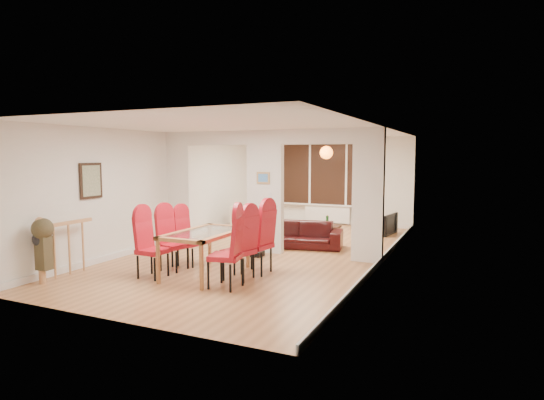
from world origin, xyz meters
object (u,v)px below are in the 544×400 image
Objects in this scene: bottle at (327,221)px; bowl at (326,225)px; dining_chair_la at (153,246)px; dining_chair_lc at (190,239)px; dining_table at (206,253)px; armchair at (246,217)px; coffee_table at (321,229)px; dining_chair_lb at (174,241)px; person at (258,201)px; dining_chair_rb at (239,246)px; television at (387,224)px; dining_chair_ra at (225,251)px; dining_chair_rc at (256,240)px; sofa at (298,234)px.

bottle is 0.12m from bowl.
dining_chair_la is 1.07× the size of dining_chair_lc.
dining_table is 1.52× the size of dining_chair_la.
dining_chair_lc is 4.05m from armchair.
coffee_table is 3.39× the size of bottle.
dining_chair_lb is 0.64× the size of person.
dining_chair_lc reaches higher than coffee_table.
dining_chair_rb is (0.64, 0.00, 0.18)m from dining_table.
dining_chair_lb is at bearing 160.90° from television.
dining_chair_lc is at bearing -107.13° from bottle.
person is 1.76× the size of television.
dining_chair_lc reaches higher than bottle.
dining_chair_la is 1.13× the size of coffee_table.
dining_chair_rb is 4.80m from bowl.
dining_chair_ra is at bearing -36.49° from dining_table.
dining_chair_rc reaches higher than dining_table.
armchair is (-0.81, 4.93, -0.17)m from dining_chair_la.
dining_chair_rb is 4.88m from coffee_table.
dining_chair_la is 3.68m from sofa.
dining_chair_ra reaches higher than sofa.
dining_chair_lc is 3.57× the size of bottle.
dining_chair_rc is (1.40, -0.00, 0.08)m from dining_chair_lc.
dining_chair_ra is at bearing -73.16° from dining_chair_rb.
dining_chair_ra is at bearing 14.93° from person.
sofa is at bearing 103.09° from dining_chair_rb.
dining_chair_lb is 1.10× the size of coffee_table.
dining_chair_rc is (1.47, 0.98, 0.04)m from dining_chair_la.
dining_table is 4.86m from bottle.
dining_chair_rb is 0.57× the size of sofa.
dining_chair_rc is (0.09, 0.48, 0.02)m from dining_chair_rb.
dining_chair_la is 5.48m from bowl.
bottle is (0.67, 4.82, -0.02)m from dining_table.
armchair is 3.81m from television.
bowl is at bearing -122.84° from bottle.
coffee_table is at bearing 165.35° from bottle.
dining_chair_lb is at bearing -153.59° from dining_chair_rc.
television is at bearing 23.09° from bottle.
dining_chair_lc is at bearing -10.24° from armchair.
dining_table is 0.66m from dining_chair_rb.
armchair is at bearing 101.15° from dining_chair_ra.
dining_chair_rc reaches higher than bottle.
dining_chair_lc is 1.68m from dining_chair_ra.
bottle is (1.41, 5.32, -0.18)m from dining_chair_la.
person is at bearing 108.63° from dining_chair_lb.
sofa is at bearing 78.46° from dining_chair_lb.
dining_chair_ra is 0.70× the size of person.
dining_chair_lc is 0.86× the size of dining_chair_ra.
sofa is 2.94m from television.
dining_chair_ra reaches higher than coffee_table.
dining_chair_lc is at bearing -127.71° from sofa.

